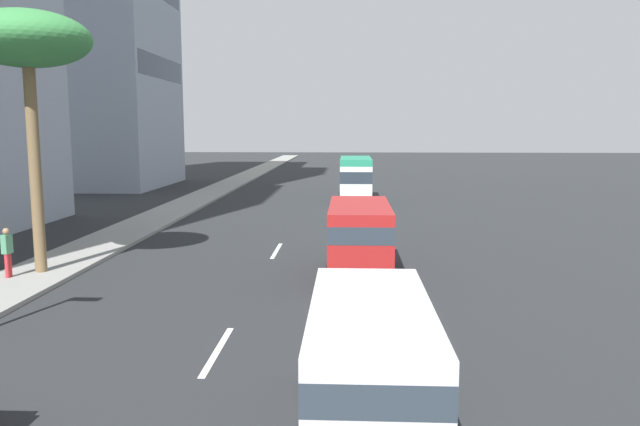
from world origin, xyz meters
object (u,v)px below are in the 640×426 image
Objects in this scene: pedestrian_near_lamp at (7,250)px; van_second at (371,357)px; minibus_fourth at (356,177)px; palm_tree at (27,43)px; van_lead at (359,235)px.

van_second is at bearing 62.56° from pedestrian_near_lamp.
van_second is 33.70m from minibus_fourth.
palm_tree is (10.59, 11.13, 6.65)m from van_second.
van_lead is 11.88m from pedestrian_near_lamp.
van_lead is 0.60× the size of palm_tree.
palm_tree is at bearing 92.33° from van_lead.
van_lead reaches higher than pedestrian_near_lamp.
van_lead is 3.18× the size of pedestrian_near_lamp.
van_lead is 1.04× the size of van_second.
pedestrian_near_lamp is at bearing 96.47° from van_lead.
minibus_fourth reaches higher than pedestrian_near_lamp.
minibus_fourth is 26.78m from pedestrian_near_lamp.
minibus_fourth is at bearing -0.18° from van_second.
van_second is at bearing -133.58° from palm_tree.
minibus_fourth reaches higher than van_second.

